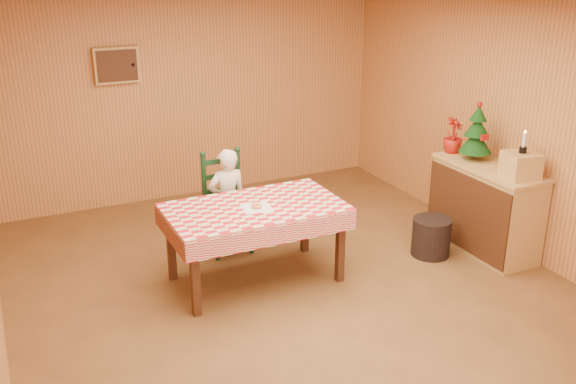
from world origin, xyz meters
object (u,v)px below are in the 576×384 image
(ladder_chair, at_px, (226,204))
(shelf_unit, at_px, (485,208))
(christmas_tree, at_px, (477,134))
(dining_table, at_px, (255,214))
(storage_bin, at_px, (431,237))
(seated_child, at_px, (228,201))
(crate, at_px, (521,165))

(ladder_chair, xyz_separation_m, shelf_unit, (2.46, -1.19, -0.04))
(christmas_tree, bearing_deg, ladder_chair, 159.19)
(dining_table, relative_size, storage_bin, 4.13)
(storage_bin, bearing_deg, christmas_tree, 13.16)
(shelf_unit, xyz_separation_m, storage_bin, (-0.59, 0.11, -0.27))
(dining_table, relative_size, ladder_chair, 1.53)
(storage_bin, bearing_deg, ladder_chair, 150.05)
(christmas_tree, bearing_deg, dining_table, 176.53)
(seated_child, bearing_deg, christmas_tree, 160.36)
(christmas_tree, xyz_separation_m, storage_bin, (-0.60, -0.14, -1.01))
(shelf_unit, bearing_deg, storage_bin, 169.38)
(shelf_unit, relative_size, christmas_tree, 2.00)
(seated_child, bearing_deg, ladder_chair, -90.00)
(christmas_tree, bearing_deg, crate, -90.00)
(seated_child, distance_m, christmas_tree, 2.70)
(ladder_chair, height_order, storage_bin, ladder_chair)
(shelf_unit, height_order, christmas_tree, christmas_tree)
(ladder_chair, bearing_deg, seated_child, -90.00)
(ladder_chair, xyz_separation_m, christmas_tree, (2.46, -0.94, 0.71))
(dining_table, relative_size, shelf_unit, 1.34)
(dining_table, height_order, shelf_unit, shelf_unit)
(ladder_chair, xyz_separation_m, storage_bin, (1.87, -1.08, -0.30))
(christmas_tree, relative_size, storage_bin, 1.55)
(dining_table, bearing_deg, shelf_unit, -9.23)
(storage_bin, bearing_deg, seated_child, 151.38)
(shelf_unit, bearing_deg, ladder_chair, 154.22)
(ladder_chair, xyz_separation_m, seated_child, (0.00, -0.06, 0.06))
(ladder_chair, distance_m, christmas_tree, 2.73)
(shelf_unit, distance_m, storage_bin, 0.65)
(crate, height_order, christmas_tree, christmas_tree)
(crate, relative_size, christmas_tree, 0.48)
(ladder_chair, distance_m, crate, 2.98)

